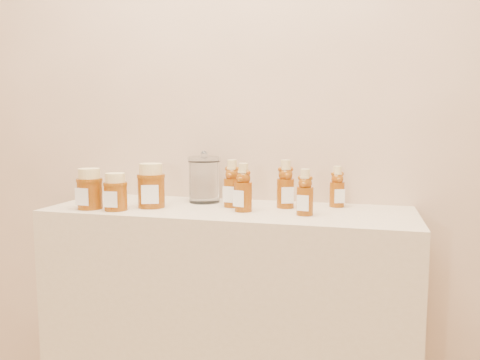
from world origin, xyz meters
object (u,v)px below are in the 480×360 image
(bear_bottle_back_left, at_px, (232,180))
(glass_canister, at_px, (204,177))
(bear_bottle_front_left, at_px, (243,184))
(honey_jar_left, at_px, (90,189))
(display_table, at_px, (229,338))

(bear_bottle_back_left, xyz_separation_m, glass_canister, (-0.12, 0.07, -0.00))
(bear_bottle_back_left, height_order, glass_canister, bear_bottle_back_left)
(bear_bottle_back_left, distance_m, bear_bottle_front_left, 0.09)
(bear_bottle_back_left, bearing_deg, honey_jar_left, -150.43)
(honey_jar_left, bearing_deg, display_table, 20.30)
(display_table, relative_size, bear_bottle_front_left, 6.86)
(bear_bottle_front_left, xyz_separation_m, honey_jar_left, (-0.50, -0.08, -0.02))
(display_table, relative_size, honey_jar_left, 8.99)
(bear_bottle_front_left, distance_m, honey_jar_left, 0.51)
(bear_bottle_front_left, bearing_deg, honey_jar_left, -151.79)
(honey_jar_left, distance_m, glass_canister, 0.39)
(display_table, distance_m, honey_jar_left, 0.69)
(bear_bottle_back_left, relative_size, honey_jar_left, 1.35)
(display_table, xyz_separation_m, glass_canister, (-0.12, 0.10, 0.54))
(bear_bottle_back_left, height_order, bear_bottle_front_left, bear_bottle_back_left)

